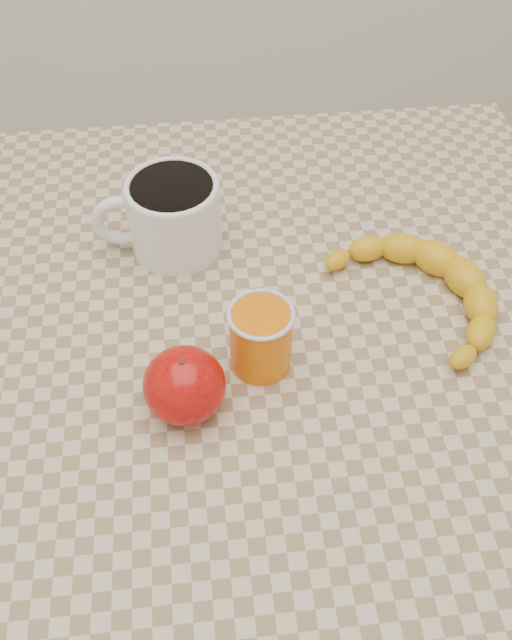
{
  "coord_description": "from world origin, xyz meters",
  "views": [
    {
      "loc": [
        -0.05,
        -0.48,
        1.34
      ],
      "look_at": [
        0.0,
        0.0,
        0.77
      ],
      "focal_mm": 40.0,
      "sensor_mm": 36.0,
      "label": 1
    }
  ],
  "objects": [
    {
      "name": "apple",
      "position": [
        -0.08,
        -0.09,
        0.79
      ],
      "size": [
        0.1,
        0.1,
        0.07
      ],
      "color": "#8E0406",
      "rests_on": "table"
    },
    {
      "name": "coffee_mug",
      "position": [
        -0.08,
        0.15,
        0.8
      ],
      "size": [
        0.15,
        0.11,
        0.09
      ],
      "color": "white",
      "rests_on": "table"
    },
    {
      "name": "ground",
      "position": [
        0.0,
        0.0,
        0.0
      ],
      "size": [
        3.0,
        3.0,
        0.0
      ],
      "primitive_type": "plane",
      "color": "tan",
      "rests_on": "ground"
    },
    {
      "name": "table",
      "position": [
        0.0,
        0.0,
        0.66
      ],
      "size": [
        0.8,
        0.8,
        0.75
      ],
      "color": "#C5AF8B",
      "rests_on": "ground"
    },
    {
      "name": "orange_juice_glass",
      "position": [
        0.0,
        -0.04,
        0.79
      ],
      "size": [
        0.07,
        0.07,
        0.08
      ],
      "color": "orange",
      "rests_on": "table"
    },
    {
      "name": "banana",
      "position": [
        0.19,
        0.02,
        0.77
      ],
      "size": [
        0.35,
        0.37,
        0.04
      ],
      "primitive_type": null,
      "rotation": [
        0.0,
        0.0,
        0.41
      ],
      "color": "gold",
      "rests_on": "table"
    }
  ]
}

